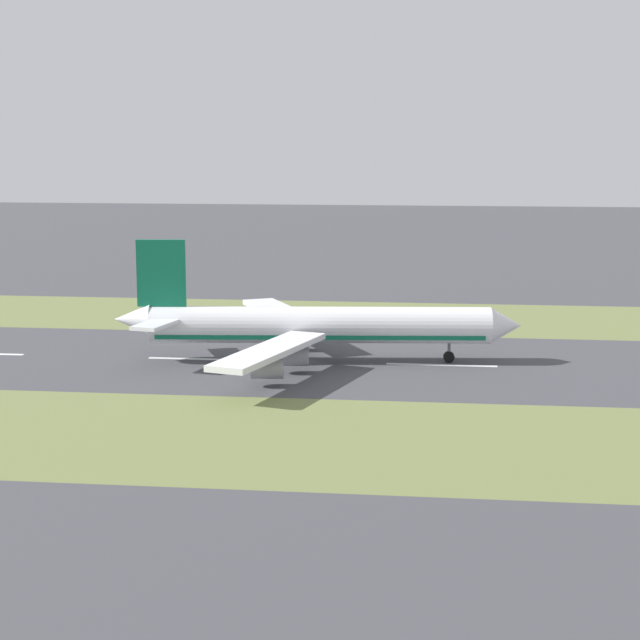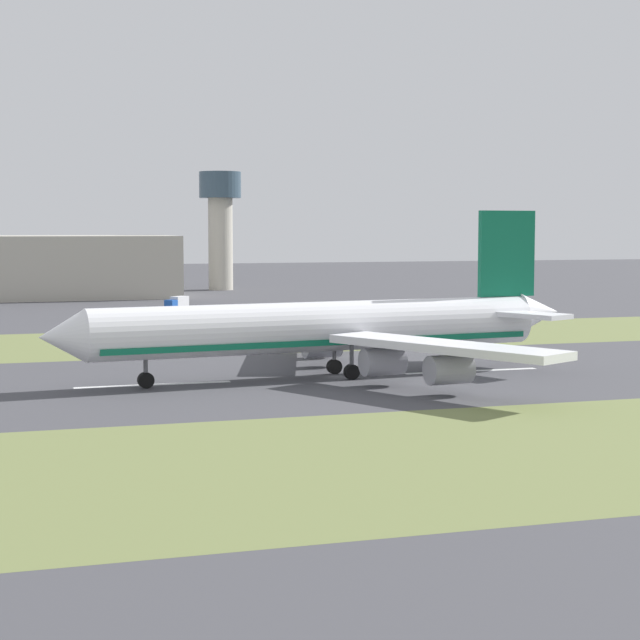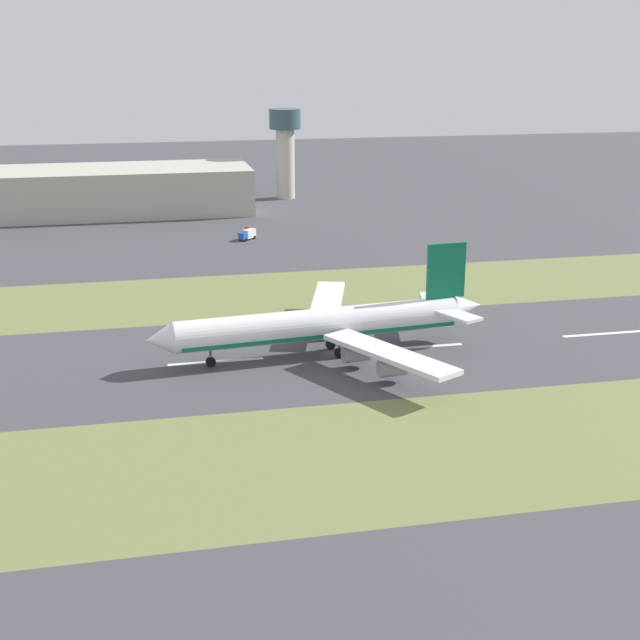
% 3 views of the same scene
% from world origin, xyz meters
% --- Properties ---
extents(ground_plane, '(800.00, 800.00, 0.00)m').
position_xyz_m(ground_plane, '(0.00, 0.00, 0.00)').
color(ground_plane, '#424247').
extents(grass_median_west, '(40.00, 600.00, 0.01)m').
position_xyz_m(grass_median_west, '(-45.00, 0.00, 0.00)').
color(grass_median_west, olive).
rests_on(grass_median_west, ground).
extents(grass_median_east, '(40.00, 600.00, 0.01)m').
position_xyz_m(grass_median_east, '(45.00, 0.00, 0.00)').
color(grass_median_east, olive).
rests_on(grass_median_east, ground).
extents(centreline_dash_near, '(1.20, 18.00, 0.01)m').
position_xyz_m(centreline_dash_near, '(0.00, -57.35, 0.01)').
color(centreline_dash_near, silver).
rests_on(centreline_dash_near, ground).
extents(centreline_dash_mid, '(1.20, 18.00, 0.01)m').
position_xyz_m(centreline_dash_mid, '(0.00, -17.35, 0.01)').
color(centreline_dash_mid, silver).
rests_on(centreline_dash_mid, ground).
extents(centreline_dash_far, '(1.20, 18.00, 0.01)m').
position_xyz_m(centreline_dash_far, '(0.00, 22.65, 0.01)').
color(centreline_dash_far, silver).
rests_on(centreline_dash_far, ground).
extents(airplane_main_jet, '(63.83, 67.22, 20.20)m').
position_xyz_m(airplane_main_jet, '(-0.11, 0.76, 6.02)').
color(airplane_main_jet, white).
rests_on(airplane_main_jet, ground).
extents(terminal_building, '(36.00, 91.73, 15.86)m').
position_xyz_m(terminal_building, '(162.12, 40.09, 7.93)').
color(terminal_building, '#B2AD9E').
rests_on(terminal_building, ground).
extents(control_tower, '(12.00, 12.00, 33.85)m').
position_xyz_m(control_tower, '(180.75, -22.85, 20.87)').
color(control_tower, '#B2AD9E').
rests_on(control_tower, ground).
extents(service_truck, '(5.72, 5.87, 3.10)m').
position_xyz_m(service_truck, '(107.41, 2.03, 1.67)').
color(service_truck, '#1E51B2').
rests_on(service_truck, ground).
extents(apron_car, '(4.75, 3.25, 2.03)m').
position_xyz_m(apron_car, '(117.51, 0.54, 1.00)').
color(apron_car, '#B2231E').
rests_on(apron_car, ground).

